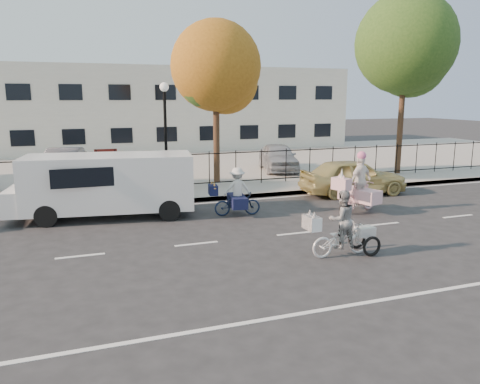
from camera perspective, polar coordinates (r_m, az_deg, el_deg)
name	(u,v)px	position (r m, az deg, el deg)	size (l,w,h in m)	color
ground	(196,244)	(12.84, -5.33, -6.33)	(120.00, 120.00, 0.00)	#333334
road_markings	(196,244)	(12.84, -5.34, -6.31)	(60.00, 9.52, 0.01)	silver
curb	(163,202)	(17.60, -9.37, -1.26)	(60.00, 0.10, 0.15)	#A8A399
sidewalk	(158,197)	(18.61, -9.94, -0.58)	(60.00, 2.20, 0.15)	#A8A399
parking_lot	(132,166)	(27.30, -13.08, 3.14)	(60.00, 15.60, 0.15)	#A8A399
iron_fence	(153,172)	(19.53, -10.56, 2.43)	(58.00, 0.06, 1.50)	black
building	(114,109)	(37.00, -15.08, 9.74)	(34.00, 10.00, 6.00)	silver
lamppost	(165,118)	(19.00, -9.12, 8.94)	(0.36, 0.36, 4.33)	black
street_sign	(106,163)	(18.87, -15.99, 3.45)	(0.85, 0.06, 1.80)	black
zebra_trike	(341,231)	(11.98, 12.26, -4.63)	(1.95, 0.74, 1.68)	white
unicorn_bike	(359,190)	(16.56, 14.32, 0.24)	(2.15, 1.56, 2.12)	beige
bull_bike	(237,196)	(15.66, -0.42, -0.54)	(1.78, 1.24, 1.63)	#101B36
white_van	(106,183)	(15.94, -15.97, 1.03)	(6.06, 2.70, 2.07)	white
gold_sedan	(353,177)	(19.57, 13.62, 1.83)	(1.74, 4.32, 1.47)	tan
lot_car_c	(64,163)	(23.53, -20.72, 3.29)	(1.48, 4.25, 1.40)	#54555C
lot_car_d	(278,157)	(24.45, 4.67, 4.29)	(1.66, 4.12, 1.40)	#A5A8AD
tree_mid	(219,71)	(21.01, -2.64, 14.58)	(3.93, 3.93, 7.20)	#442D1D
tree_east	(407,49)	(24.87, 19.71, 16.13)	(4.82, 4.82, 8.84)	#442D1D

